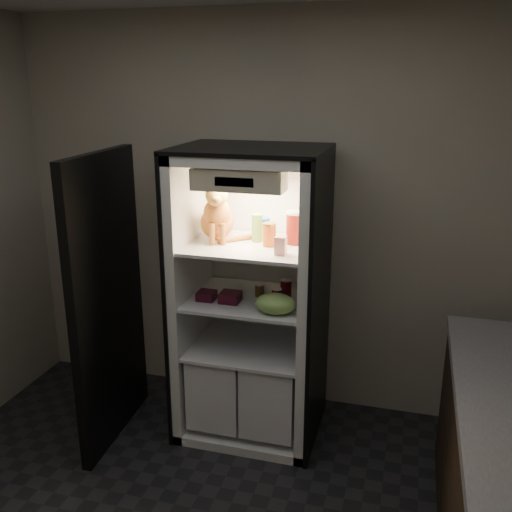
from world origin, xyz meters
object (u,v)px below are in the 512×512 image
at_px(condiment_jar, 260,290).
at_px(soda_can_c, 277,298).
at_px(soda_can_b, 286,290).
at_px(cream_carton, 281,246).
at_px(soda_can_a, 286,289).
at_px(grape_bag, 275,304).
at_px(mayo_tub, 262,228).
at_px(parmesan_shaker, 257,228).
at_px(berry_box_right, 230,297).
at_px(refrigerator, 253,316).
at_px(tabby_cat, 217,216).
at_px(pepper_jar, 296,227).
at_px(salsa_jar, 269,234).
at_px(berry_box_left, 207,296).

bearing_deg(condiment_jar, soda_can_c, -44.49).
bearing_deg(soda_can_b, cream_carton, -87.70).
height_order(soda_can_a, grape_bag, grape_bag).
bearing_deg(soda_can_b, mayo_tub, 148.28).
height_order(parmesan_shaker, berry_box_right, parmesan_shaker).
height_order(parmesan_shaker, mayo_tub, parmesan_shaker).
xyz_separation_m(refrigerator, tabby_cat, (-0.22, -0.03, 0.65)).
height_order(pepper_jar, condiment_jar, pepper_jar).
distance_m(parmesan_shaker, cream_carton, 0.31).
height_order(cream_carton, soda_can_b, cream_carton).
bearing_deg(cream_carton, parmesan_shaker, 131.61).
bearing_deg(cream_carton, salsa_jar, 124.70).
height_order(tabby_cat, grape_bag, tabby_cat).
height_order(refrigerator, parmesan_shaker, refrigerator).
height_order(parmesan_shaker, cream_carton, parmesan_shaker).
bearing_deg(parmesan_shaker, pepper_jar, 4.69).
height_order(refrigerator, mayo_tub, refrigerator).
height_order(salsa_jar, berry_box_left, salsa_jar).
bearing_deg(refrigerator, soda_can_a, -2.64).
xyz_separation_m(grape_bag, berry_box_left, (-0.46, 0.10, -0.03)).
relative_size(refrigerator, mayo_tub, 14.16).
height_order(salsa_jar, pepper_jar, pepper_jar).
xyz_separation_m(tabby_cat, cream_carton, (0.45, -0.20, -0.10)).
distance_m(parmesan_shaker, condiment_jar, 0.40).
relative_size(cream_carton, berry_box_right, 0.88).
bearing_deg(soda_can_a, refrigerator, 177.36).
bearing_deg(tabby_cat, grape_bag, -48.51).
bearing_deg(tabby_cat, berry_box_right, -68.11).
bearing_deg(parmesan_shaker, soda_can_a, -4.29).
distance_m(refrigerator, soda_can_b, 0.31).
relative_size(cream_carton, soda_can_a, 0.91).
distance_m(mayo_tub, grape_bag, 0.53).
distance_m(refrigerator, condiment_jar, 0.20).
relative_size(tabby_cat, pepper_jar, 2.02).
bearing_deg(condiment_jar, salsa_jar, -34.27).
bearing_deg(berry_box_left, soda_can_a, 18.70).
relative_size(salsa_jar, soda_can_b, 1.11).
xyz_separation_m(refrigerator, grape_bag, (0.21, -0.27, 0.21)).
bearing_deg(mayo_tub, condiment_jar, -82.88).
height_order(tabby_cat, pepper_jar, tabby_cat).
height_order(soda_can_c, grape_bag, grape_bag).
relative_size(tabby_cat, grape_bag, 1.69).
relative_size(tabby_cat, condiment_jar, 4.90).
bearing_deg(soda_can_c, condiment_jar, 135.51).
bearing_deg(berry_box_right, soda_can_c, -0.36).
xyz_separation_m(salsa_jar, soda_can_c, (0.07, -0.09, -0.36)).
relative_size(parmesan_shaker, soda_can_a, 1.48).
bearing_deg(pepper_jar, condiment_jar, -168.11).
distance_m(mayo_tub, condiment_jar, 0.39).
distance_m(refrigerator, pepper_jar, 0.66).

